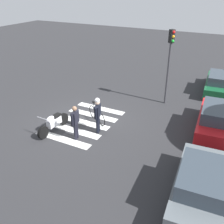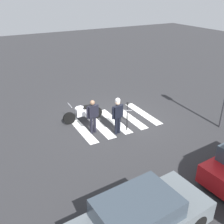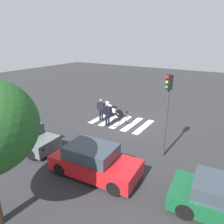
% 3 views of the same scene
% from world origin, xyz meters
% --- Properties ---
extents(ground_plane, '(60.00, 60.00, 0.00)m').
position_xyz_m(ground_plane, '(0.00, 0.00, 0.00)').
color(ground_plane, '#2B2B2D').
extents(police_motorcycle, '(2.09, 0.62, 1.03)m').
position_xyz_m(police_motorcycle, '(1.37, -0.80, 0.45)').
color(police_motorcycle, black).
rests_on(police_motorcycle, ground_plane).
extents(leaning_bicycle, '(0.97, 1.47, 0.99)m').
position_xyz_m(leaning_bicycle, '(-0.43, 0.55, 0.37)').
color(leaning_bicycle, black).
rests_on(leaning_bicycle, ground_plane).
extents(officer_on_foot, '(0.66, 0.31, 1.80)m').
position_xyz_m(officer_on_foot, '(0.48, 1.15, 1.04)').
color(officer_on_foot, black).
rests_on(officer_on_foot, ground_plane).
extents(officer_by_motorcycle, '(0.66, 0.28, 1.66)m').
position_xyz_m(officer_by_motorcycle, '(1.44, 0.54, 0.94)').
color(officer_by_motorcycle, black).
rests_on(officer_by_motorcycle, ground_plane).
extents(crosswalk_stripes, '(4.05, 2.92, 0.01)m').
position_xyz_m(crosswalk_stripes, '(0.00, 0.00, 0.00)').
color(crosswalk_stripes, silver).
rests_on(crosswalk_stripes, ground_plane).
extents(car_green_compact, '(4.21, 2.07, 1.29)m').
position_xyz_m(car_green_compact, '(-7.51, 5.79, 0.62)').
color(car_green_compact, black).
rests_on(car_green_compact, ground_plane).
extents(car_red_convertible, '(4.10, 2.05, 1.41)m').
position_xyz_m(car_red_convertible, '(-2.12, 6.24, 0.67)').
color(car_red_convertible, black).
rests_on(car_red_convertible, ground_plane).
extents(car_grey_coupe, '(4.01, 1.91, 1.39)m').
position_xyz_m(car_grey_coupe, '(2.74, 6.29, 0.66)').
color(car_grey_coupe, black).
rests_on(car_grey_coupe, ground_plane).
extents(traffic_light_pole, '(0.33, 0.35, 4.27)m').
position_xyz_m(traffic_light_pole, '(-4.22, 3.08, 2.87)').
color(traffic_light_pole, '#38383D').
rests_on(traffic_light_pole, ground_plane).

